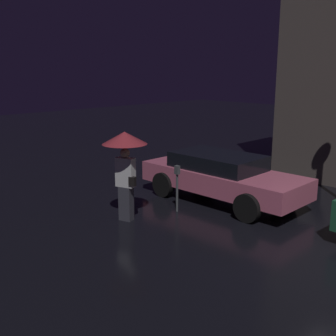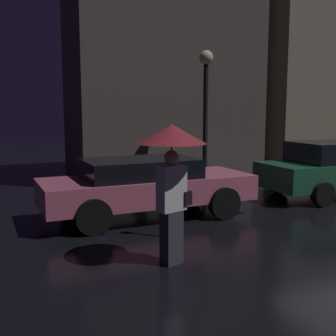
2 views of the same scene
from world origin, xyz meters
name	(u,v)px [view 1 (image 1 of 2)]	position (x,y,z in m)	size (l,w,h in m)	color
parked_car_pink	(221,175)	(-4.41, 1.43, 0.73)	(4.71, 1.96, 1.32)	#DB6684
pedestrian_with_umbrella	(125,152)	(-5.07, -1.42, 1.70)	(1.07, 1.07, 2.18)	#383842
parking_meter	(177,183)	(-4.64, -0.09, 0.76)	(0.12, 0.10, 1.22)	#4C5154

